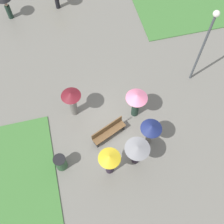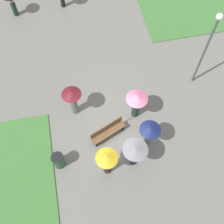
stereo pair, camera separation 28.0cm
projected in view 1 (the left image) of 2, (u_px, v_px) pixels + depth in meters
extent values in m
plane|color=slate|center=(115.00, 130.00, 14.90)|extent=(90.00, 90.00, 0.00)
cube|color=#427A38|center=(182.00, 5.00, 19.49)|extent=(6.46, 5.33, 0.06)
cube|color=brown|center=(109.00, 132.00, 14.36)|extent=(1.89, 1.12, 0.05)
cube|color=brown|center=(107.00, 128.00, 14.21)|extent=(1.75, 0.78, 0.45)
cube|color=#232326|center=(96.00, 143.00, 14.32)|extent=(0.22, 0.38, 0.40)
cube|color=#232326|center=(122.00, 125.00, 14.80)|extent=(0.22, 0.38, 0.40)
cylinder|color=#474C51|center=(201.00, 51.00, 14.51)|extent=(0.12, 0.12, 4.63)
sphere|color=white|center=(216.00, 14.00, 12.34)|extent=(0.32, 0.32, 0.32)
cylinder|color=#335638|center=(61.00, 163.00, 13.55)|extent=(0.56, 0.56, 0.92)
cylinder|color=black|center=(59.00, 159.00, 13.13)|extent=(0.61, 0.61, 0.03)
cylinder|color=#2D2333|center=(110.00, 166.00, 13.34)|extent=(0.39, 0.39, 1.16)
sphere|color=brown|center=(110.00, 162.00, 12.74)|extent=(0.22, 0.22, 0.22)
cylinder|color=#4C4C4F|center=(110.00, 159.00, 12.49)|extent=(0.02, 0.02, 0.35)
cone|color=gold|center=(109.00, 157.00, 12.23)|extent=(1.02, 1.02, 0.24)
cylinder|color=slate|center=(149.00, 137.00, 14.15)|extent=(0.41, 0.41, 0.99)
sphere|color=tan|center=(150.00, 132.00, 13.62)|extent=(0.21, 0.21, 0.21)
cylinder|color=#4C4C4F|center=(151.00, 130.00, 13.37)|extent=(0.02, 0.02, 0.35)
cone|color=navy|center=(152.00, 127.00, 13.10)|extent=(1.04, 1.04, 0.26)
cylinder|color=#2D2333|center=(136.00, 157.00, 13.62)|extent=(0.37, 0.37, 1.06)
sphere|color=tan|center=(137.00, 152.00, 13.06)|extent=(0.21, 0.21, 0.21)
cylinder|color=#4C4C4F|center=(137.00, 150.00, 12.81)|extent=(0.02, 0.02, 0.35)
cone|color=gray|center=(138.00, 148.00, 12.57)|extent=(1.18, 1.18, 0.20)
cylinder|color=slate|center=(74.00, 107.00, 14.92)|extent=(0.51, 0.51, 1.14)
sphere|color=brown|center=(72.00, 100.00, 14.33)|extent=(0.21, 0.21, 0.21)
cylinder|color=#4C4C4F|center=(71.00, 98.00, 14.08)|extent=(0.02, 0.02, 0.35)
cone|color=maroon|center=(71.00, 94.00, 13.82)|extent=(1.01, 1.01, 0.25)
cylinder|color=#1E3328|center=(135.00, 109.00, 14.92)|extent=(0.49, 0.49, 1.06)
sphere|color=brown|center=(136.00, 102.00, 14.36)|extent=(0.21, 0.21, 0.21)
cylinder|color=#4C4C4F|center=(136.00, 100.00, 14.11)|extent=(0.02, 0.02, 0.35)
cone|color=pink|center=(137.00, 96.00, 13.84)|extent=(1.11, 1.11, 0.26)
cylinder|color=#1E3328|center=(9.00, 12.00, 18.52)|extent=(0.39, 0.39, 0.97)
sphere|color=tan|center=(6.00, 5.00, 18.01)|extent=(0.20, 0.20, 0.20)
cylinder|color=#4C4C4F|center=(5.00, 1.00, 17.77)|extent=(0.02, 0.02, 0.35)
cylinder|color=black|center=(57.00, 1.00, 18.92)|extent=(0.40, 0.40, 1.13)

